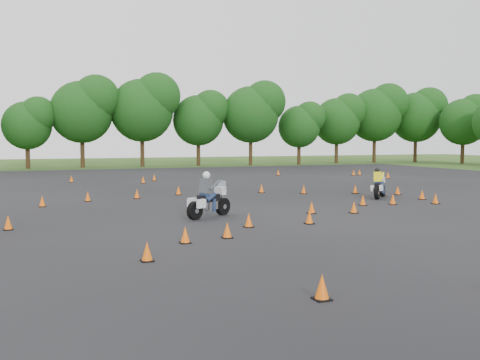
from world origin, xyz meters
name	(u,v)px	position (x,y,z in m)	size (l,w,h in m)	color
ground	(280,221)	(0.00, 0.00, 0.00)	(140.00, 140.00, 0.00)	#2D5119
asphalt_pad	(224,203)	(0.00, 6.00, 0.01)	(62.00, 62.00, 0.00)	black
treeline	(154,122)	(2.90, 34.87, 4.61)	(86.82, 32.62, 10.54)	#164112
traffic_cones	(226,199)	(-0.05, 5.59, 0.23)	(36.80, 33.19, 0.45)	#FD620A
rider_grey	(209,194)	(-2.09, 1.81, 0.87)	(2.24, 0.69, 1.73)	#404447
rider_yellow	(380,183)	(7.95, 5.12, 0.77)	(1.99, 0.61, 1.54)	yellow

